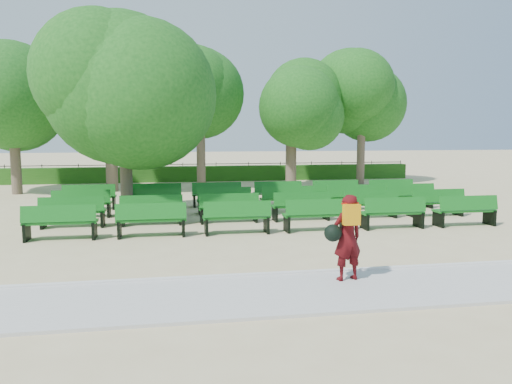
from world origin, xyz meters
TOP-DOWN VIEW (x-y plane):
  - ground at (0.00, 0.00)m, footprint 120.00×120.00m
  - paving at (0.00, -7.40)m, footprint 30.00×2.20m
  - curb at (0.00, -6.25)m, footprint 30.00×0.12m
  - hedge at (0.00, 14.00)m, footprint 26.00×0.70m
  - fence at (0.00, 14.40)m, footprint 26.00×0.10m
  - tree_line at (0.00, 10.00)m, footprint 21.80×6.80m
  - bench_array at (1.23, 0.94)m, footprint 1.96×0.76m
  - tree_among at (-3.24, 1.22)m, footprint 4.76×4.76m
  - person at (1.48, -6.87)m, footprint 0.82×0.53m

SIDE VIEW (x-z plane):
  - ground at x=0.00m, z-range 0.00..0.00m
  - fence at x=0.00m, z-range -0.51..0.51m
  - tree_line at x=0.00m, z-range -3.52..3.52m
  - paving at x=0.00m, z-range 0.00..0.06m
  - curb at x=0.00m, z-range 0.00..0.10m
  - bench_array at x=1.23m, z-range -0.51..0.71m
  - hedge at x=0.00m, z-range 0.00..0.90m
  - person at x=1.48m, z-range 0.09..1.76m
  - tree_among at x=-3.24m, z-range 1.03..7.39m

